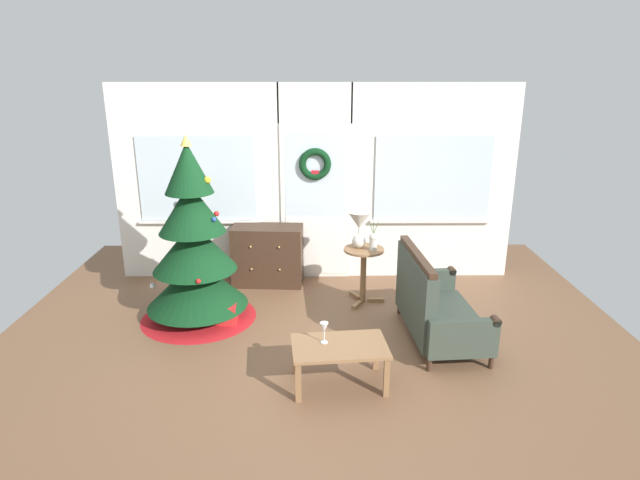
{
  "coord_description": "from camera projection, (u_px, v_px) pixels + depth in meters",
  "views": [
    {
      "loc": [
        0.0,
        -4.77,
        2.72
      ],
      "look_at": [
        0.05,
        0.55,
        1.0
      ],
      "focal_mm": 30.03,
      "sensor_mm": 36.0,
      "label": 1
    }
  ],
  "objects": [
    {
      "name": "christmas_tree",
      "position": [
        194.0,
        255.0,
        5.88
      ],
      "size": [
        1.3,
        1.3,
        2.07
      ],
      "color": "#4C331E",
      "rests_on": "ground"
    },
    {
      "name": "table_lamp",
      "position": [
        359.0,
        225.0,
        6.26
      ],
      "size": [
        0.28,
        0.28,
        0.44
      ],
      "color": "silver",
      "rests_on": "side_table"
    },
    {
      "name": "back_wall_with_door",
      "position": [
        315.0,
        183.0,
        6.96
      ],
      "size": [
        5.2,
        0.19,
        2.55
      ],
      "color": "white",
      "rests_on": "ground"
    },
    {
      "name": "wine_glass",
      "position": [
        324.0,
        328.0,
        4.69
      ],
      "size": [
        0.08,
        0.08,
        0.2
      ],
      "color": "silver",
      "rests_on": "coffee_table"
    },
    {
      "name": "gift_box",
      "position": [
        226.0,
        314.0,
        5.91
      ],
      "size": [
        0.24,
        0.22,
        0.24
      ],
      "primitive_type": "cube",
      "color": "red",
      "rests_on": "ground"
    },
    {
      "name": "flower_vase",
      "position": [
        373.0,
        241.0,
        6.22
      ],
      "size": [
        0.11,
        0.1,
        0.35
      ],
      "color": "beige",
      "rests_on": "side_table"
    },
    {
      "name": "settee_sofa",
      "position": [
        433.0,
        306.0,
        5.53
      ],
      "size": [
        0.8,
        1.41,
        0.96
      ],
      "color": "#3D281C",
      "rests_on": "ground"
    },
    {
      "name": "dresser_cabinet",
      "position": [
        268.0,
        255.0,
        6.96
      ],
      "size": [
        0.92,
        0.48,
        0.78
      ],
      "color": "#3D281C",
      "rests_on": "ground"
    },
    {
      "name": "ground_plane",
      "position": [
        316.0,
        351.0,
        5.38
      ],
      "size": [
        6.76,
        6.76,
        0.0
      ],
      "primitive_type": "plane",
      "color": "brown"
    },
    {
      "name": "coffee_table",
      "position": [
        339.0,
        351.0,
        4.72
      ],
      "size": [
        0.89,
        0.6,
        0.4
      ],
      "color": "#8E6642",
      "rests_on": "ground"
    },
    {
      "name": "side_table",
      "position": [
        363.0,
        264.0,
        6.37
      ],
      "size": [
        0.5,
        0.48,
        0.68
      ],
      "color": "#8E6642",
      "rests_on": "ground"
    }
  ]
}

